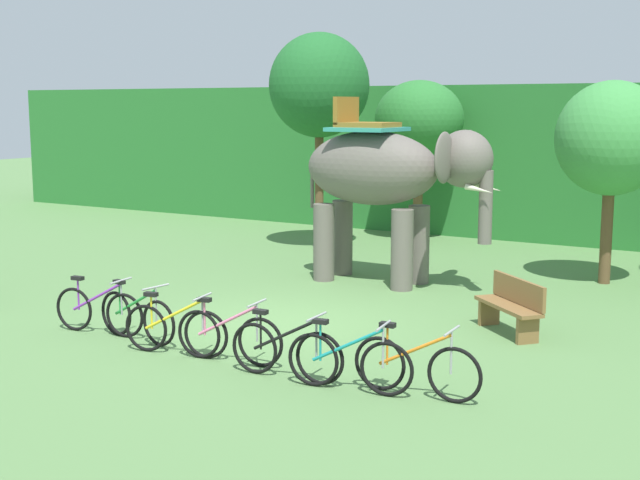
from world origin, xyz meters
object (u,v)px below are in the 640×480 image
at_px(bike_green, 137,316).
at_px(bike_yellow, 175,329).
at_px(bike_black, 286,351).
at_px(bike_teal, 349,362).
at_px(wooden_bench, 512,304).
at_px(bike_purple, 99,310).
at_px(tree_right, 319,86).
at_px(tree_left, 419,120).
at_px(tree_center, 611,139).
at_px(elephant, 386,176).
at_px(bike_orange, 416,367).
at_px(bike_pink, 229,336).

height_order(bike_green, bike_yellow, same).
bearing_deg(bike_green, bike_black, -7.72).
height_order(bike_teal, wooden_bench, bike_teal).
bearing_deg(bike_purple, tree_right, 97.15).
relative_size(tree_left, tree_center, 1.04).
bearing_deg(elephant, bike_orange, -60.50).
relative_size(tree_right, tree_left, 1.26).
height_order(bike_purple, bike_pink, same).
bearing_deg(wooden_bench, bike_black, -116.22).
height_order(bike_purple, bike_orange, same).
height_order(bike_purple, bike_teal, same).
height_order(bike_green, bike_orange, same).
distance_m(elephant, wooden_bench, 4.59).
bearing_deg(bike_teal, wooden_bench, 76.59).
xyz_separation_m(tree_left, bike_purple, (-0.41, -11.40, -2.83)).
relative_size(bike_teal, bike_orange, 0.99).
distance_m(bike_purple, bike_green, 0.78).
xyz_separation_m(tree_right, bike_teal, (5.85, -9.11, -3.69)).
height_order(bike_pink, bike_black, same).
relative_size(bike_green, bike_teal, 1.00).
relative_size(bike_pink, bike_orange, 1.00).
xyz_separation_m(tree_left, bike_yellow, (1.40, -11.68, -2.83)).
height_order(tree_left, wooden_bench, tree_left).
xyz_separation_m(tree_left, bike_black, (3.39, -11.78, -2.83)).
bearing_deg(bike_pink, tree_left, 101.20).
bearing_deg(tree_left, bike_purple, -92.04).
bearing_deg(bike_pink, tree_center, 68.00).
distance_m(bike_green, bike_orange, 4.79).
bearing_deg(tree_right, bike_black, -61.75).
bearing_deg(bike_teal, elephant, 112.38).
height_order(tree_right, bike_yellow, tree_right).
bearing_deg(bike_purple, bike_teal, -4.65).
bearing_deg(bike_green, tree_left, 91.90).
relative_size(tree_left, bike_pink, 2.50).
xyz_separation_m(elephant, bike_black, (1.61, -6.23, -1.82)).
bearing_deg(tree_right, bike_teal, -57.31).
height_order(bike_purple, bike_black, same).
bearing_deg(bike_purple, tree_left, 87.96).
distance_m(bike_purple, bike_teal, 4.77).
bearing_deg(bike_pink, wooden_bench, 50.19).
height_order(bike_yellow, wooden_bench, bike_yellow).
xyz_separation_m(tree_left, tree_center, (5.64, -3.27, -0.27)).
bearing_deg(bike_black, elephant, 104.52).
xyz_separation_m(bike_green, bike_black, (3.02, -0.41, 0.00)).
xyz_separation_m(tree_center, wooden_bench, (-0.40, -4.76, -2.46)).
bearing_deg(bike_green, bike_pink, -5.86).
height_order(tree_right, bike_green, tree_right).
relative_size(bike_yellow, bike_orange, 0.99).
relative_size(bike_black, bike_orange, 1.00).
bearing_deg(bike_orange, tree_left, 114.11).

